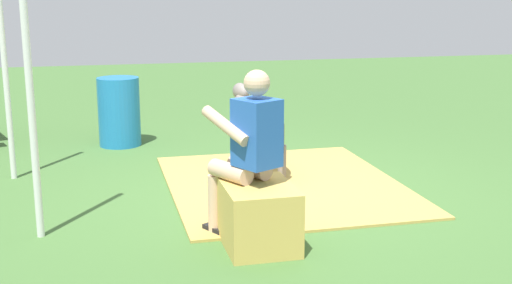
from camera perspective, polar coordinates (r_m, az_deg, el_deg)
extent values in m
plane|color=#426B33|center=(6.56, 2.13, -4.37)|extent=(24.00, 24.00, 0.00)
cube|color=tan|center=(6.80, 2.41, -3.64)|extent=(2.72, 2.31, 0.02)
cube|color=tan|center=(5.17, 0.20, -6.35)|extent=(0.69, 0.53, 0.49)
cylinder|color=#D8AD8C|center=(5.20, -2.23, -2.57)|extent=(0.42, 0.31, 0.14)
cylinder|color=#D8AD8C|center=(5.44, -3.56, -5.37)|extent=(0.11, 0.11, 0.49)
cube|color=black|center=(5.51, -3.52, -7.50)|extent=(0.24, 0.19, 0.06)
cylinder|color=#D8AD8C|center=(5.33, -0.58, -2.19)|extent=(0.42, 0.31, 0.14)
cylinder|color=#D8AD8C|center=(5.56, -1.94, -4.94)|extent=(0.11, 0.11, 0.49)
cube|color=black|center=(5.63, -1.92, -7.04)|extent=(0.24, 0.19, 0.06)
cube|color=#2659B2|center=(5.04, 0.07, 0.79)|extent=(0.40, 0.39, 0.52)
cylinder|color=#D8AD8C|center=(5.06, -2.64, 1.41)|extent=(0.48, 0.32, 0.26)
cylinder|color=#D8AD8C|center=(5.26, 0.05, 1.88)|extent=(0.48, 0.32, 0.26)
sphere|color=#D8AD8C|center=(4.97, 0.07, 5.08)|extent=(0.20, 0.20, 0.20)
ellipsoid|color=slate|center=(7.06, 0.61, 1.48)|extent=(0.88, 0.43, 0.34)
cylinder|color=slate|center=(7.36, -0.95, -0.92)|extent=(0.09, 0.09, 0.38)
cylinder|color=slate|center=(7.43, 0.50, -0.78)|extent=(0.09, 0.09, 0.38)
cylinder|color=slate|center=(6.85, 0.71, -1.96)|extent=(0.09, 0.09, 0.38)
cylinder|color=slate|center=(6.93, 2.24, -1.81)|extent=(0.09, 0.09, 0.38)
cylinder|color=slate|center=(7.50, -0.84, 2.94)|extent=(0.39, 0.23, 0.33)
ellipsoid|color=slate|center=(7.64, -1.33, 4.34)|extent=(0.34, 0.20, 0.20)
cube|color=#433D3A|center=(7.02, 0.61, 3.00)|extent=(0.60, 0.14, 0.08)
cylinder|color=#433D3A|center=(6.65, 2.14, 0.31)|extent=(0.07, 0.07, 0.30)
cylinder|color=#1E72B2|center=(8.63, -11.66, 2.56)|extent=(0.53, 0.53, 0.87)
cylinder|color=silver|center=(5.41, -18.89, 5.13)|extent=(0.06, 0.06, 2.57)
cylinder|color=silver|center=(7.28, -20.80, 6.83)|extent=(0.06, 0.06, 2.57)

